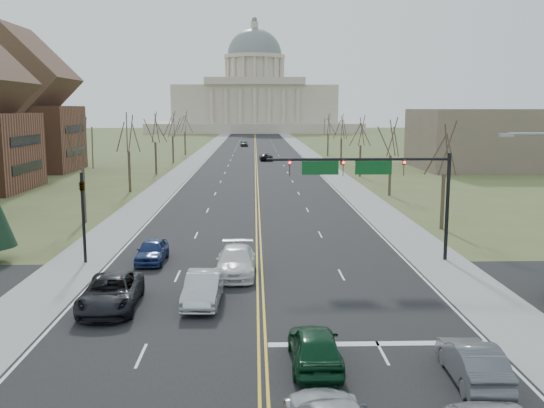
{
  "coord_description": "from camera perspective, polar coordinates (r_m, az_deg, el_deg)",
  "views": [
    {
      "loc": [
        -0.3,
        -25.78,
        10.07
      ],
      "look_at": [
        1.01,
        19.01,
        3.0
      ],
      "focal_mm": 40.0,
      "sensor_mm": 36.0,
      "label": 1
    }
  ],
  "objects": [
    {
      "name": "tree_r_2",
      "position": [
        91.22,
        8.36,
        6.66
      ],
      "size": [
        3.74,
        3.74,
        8.5
      ],
      "color": "#3C3123",
      "rests_on": "ground"
    },
    {
      "name": "tree_r_3",
      "position": [
        110.96,
        6.56,
        7.09
      ],
      "size": [
        3.74,
        3.74,
        8.5
      ],
      "color": "#3C3123",
      "rests_on": "ground"
    },
    {
      "name": "tree_r_4",
      "position": [
        130.78,
        5.31,
        7.39
      ],
      "size": [
        3.74,
        3.74,
        8.5
      ],
      "color": "#3C3123",
      "rests_on": "ground"
    },
    {
      "name": "sidewalk_left",
      "position": [
        136.65,
        -6.6,
        4.69
      ],
      "size": [
        4.0,
        380.0,
        0.03
      ],
      "primitive_type": "cube",
      "color": "gray",
      "rests_on": "ground"
    },
    {
      "name": "tree_l_0",
      "position": [
        55.97,
        -17.51,
        5.35
      ],
      "size": [
        3.96,
        3.96,
        9.0
      ],
      "color": "#3C3123",
      "rests_on": "ground"
    },
    {
      "name": "center_line",
      "position": [
        136.15,
        -1.55,
        4.73
      ],
      "size": [
        0.42,
        380.0,
        0.01
      ],
      "primitive_type": "cube",
      "color": "gold",
      "rests_on": "road"
    },
    {
      "name": "ground",
      "position": [
        27.68,
        -0.97,
        -12.37
      ],
      "size": [
        600.0,
        600.0,
        0.0
      ],
      "primitive_type": "plane",
      "color": "#4F5A2D",
      "rests_on": "ground"
    },
    {
      "name": "road",
      "position": [
        136.15,
        -1.55,
        4.72
      ],
      "size": [
        20.0,
        380.0,
        0.01
      ],
      "primitive_type": "cube",
      "color": "black",
      "rests_on": "ground"
    },
    {
      "name": "car_nb_inner_lead",
      "position": [
        24.45,
        4.07,
        -13.24
      ],
      "size": [
        1.97,
        4.85,
        1.65
      ],
      "primitive_type": "imported",
      "rotation": [
        0.0,
        0.0,
        3.15
      ],
      "color": "#0C361D",
      "rests_on": "road"
    },
    {
      "name": "tree_l_2",
      "position": [
        95.05,
        -10.96,
        6.92
      ],
      "size": [
        3.96,
        3.96,
        9.0
      ],
      "color": "#3C3123",
      "rests_on": "ground"
    },
    {
      "name": "stop_bar",
      "position": [
        27.26,
        9.9,
        -12.82
      ],
      "size": [
        9.5,
        0.5,
        0.01
      ],
      "primitive_type": "cube",
      "color": "silver",
      "rests_on": "road"
    },
    {
      "name": "car_sb_outer_lead",
      "position": [
        32.08,
        -14.94,
        -8.07
      ],
      "size": [
        3.02,
        6.07,
        1.65
      ],
      "primitive_type": "imported",
      "rotation": [
        0.0,
        0.0,
        0.05
      ],
      "color": "black",
      "rests_on": "road"
    },
    {
      "name": "tree_r_0",
      "position": [
        52.34,
        15.95,
        4.77
      ],
      "size": [
        3.74,
        3.74,
        8.5
      ],
      "color": "#3C3123",
      "rests_on": "ground"
    },
    {
      "name": "car_sb_inner_second",
      "position": [
        37.14,
        -3.42,
        -5.42
      ],
      "size": [
        2.47,
        5.83,
        1.68
      ],
      "primitive_type": "imported",
      "rotation": [
        0.0,
        0.0,
        -0.02
      ],
      "color": "white",
      "rests_on": "road"
    },
    {
      "name": "car_far_sb",
      "position": [
        163.75,
        -2.65,
        5.72
      ],
      "size": [
        2.3,
        4.93,
        1.63
      ],
      "primitive_type": "imported",
      "rotation": [
        0.0,
        0.0,
        0.08
      ],
      "color": "#4D5055",
      "rests_on": "road"
    },
    {
      "name": "edge_line_right",
      "position": [
        136.52,
        2.58,
        4.73
      ],
      "size": [
        0.15,
        380.0,
        0.01
      ],
      "primitive_type": "cube",
      "color": "silver",
      "rests_on": "road"
    },
    {
      "name": "car_sb_outer_second",
      "position": [
        40.89,
        -11.22,
        -4.34
      ],
      "size": [
        1.86,
        4.52,
        1.53
      ],
      "primitive_type": "imported",
      "rotation": [
        0.0,
        0.0,
        -0.01
      ],
      "color": "navy",
      "rests_on": "road"
    },
    {
      "name": "sidewalk_right",
      "position": [
        136.7,
        3.5,
        4.73
      ],
      "size": [
        4.0,
        380.0,
        0.03
      ],
      "primitive_type": "cube",
      "color": "gray",
      "rests_on": "ground"
    },
    {
      "name": "bldg_left_far",
      "position": [
        106.66,
        -22.6,
        8.01
      ],
      "size": [
        17.1,
        14.28,
        23.25
      ],
      "color": "brown",
      "rests_on": "ground"
    },
    {
      "name": "signal_mast",
      "position": [
        40.26,
        9.43,
        2.7
      ],
      "size": [
        12.12,
        0.44,
        7.2
      ],
      "color": "black",
      "rests_on": "ground"
    },
    {
      "name": "car_nb_outer_lead",
      "position": [
        24.39,
        18.38,
        -13.92
      ],
      "size": [
        1.77,
        4.69,
        1.53
      ],
      "primitive_type": "imported",
      "rotation": [
        0.0,
        0.0,
        3.11
      ],
      "color": "#55575D",
      "rests_on": "road"
    },
    {
      "name": "tree_l_4",
      "position": [
        134.67,
        -8.23,
        7.54
      ],
      "size": [
        3.96,
        3.96,
        9.0
      ],
      "color": "#3C3123",
      "rests_on": "ground"
    },
    {
      "name": "cross_road",
      "position": [
        33.33,
        -1.1,
        -8.61
      ],
      "size": [
        120.0,
        14.0,
        0.01
      ],
      "primitive_type": "cube",
      "color": "black",
      "rests_on": "ground"
    },
    {
      "name": "signal_left",
      "position": [
        41.34,
        -17.38,
        -0.29
      ],
      "size": [
        0.32,
        0.36,
        6.0
      ],
      "color": "black",
      "rests_on": "ground"
    },
    {
      "name": "tree_l_3",
      "position": [
        114.83,
        -9.36,
        7.29
      ],
      "size": [
        3.96,
        3.96,
        9.0
      ],
      "color": "#3C3123",
      "rests_on": "ground"
    },
    {
      "name": "car_far_nb",
      "position": [
        118.85,
        -0.57,
        4.46
      ],
      "size": [
        2.65,
        5.25,
        1.43
      ],
      "primitive_type": "imported",
      "rotation": [
        0.0,
        0.0,
        3.2
      ],
      "color": "black",
      "rests_on": "road"
    },
    {
      "name": "tree_r_1",
      "position": [
        71.63,
        11.13,
        5.98
      ],
      "size": [
        3.74,
        3.74,
        8.5
      ],
      "color": "#3C3123",
      "rests_on": "ground"
    },
    {
      "name": "car_sb_inner_lead",
      "position": [
        31.95,
        -6.49,
        -7.89
      ],
      "size": [
        1.95,
        5.08,
        1.65
      ],
      "primitive_type": "imported",
      "rotation": [
        0.0,
        0.0,
        -0.04
      ],
      "color": "#ACAFB5",
      "rests_on": "road"
    },
    {
      "name": "bldg_right_mass",
      "position": [
        109.58,
        20.01,
        5.78
      ],
      "size": [
        25.0,
        20.0,
        10.0
      ],
      "primitive_type": "cube",
      "color": "brown",
      "rests_on": "ground"
    },
    {
      "name": "tree_l_1",
      "position": [
        75.39,
        -13.39,
        6.35
      ],
      "size": [
        3.96,
        3.96,
        9.0
      ],
      "color": "#3C3123",
      "rests_on": "ground"
    },
    {
      "name": "edge_line_left",
      "position": [
        136.48,
        -5.68,
        4.7
      ],
      "size": [
        0.15,
        380.0,
        0.01
      ],
      "primitive_type": "cube",
      "color": "silver",
      "rests_on": "road"
    },
    {
      "name": "capitol",
      "position": [
        275.72,
        -1.63,
        9.82
      ],
      "size": [
        90.0,
        60.0,
        50.0
      ],
      "color": "beige",
      "rests_on": "ground"
    }
  ]
}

